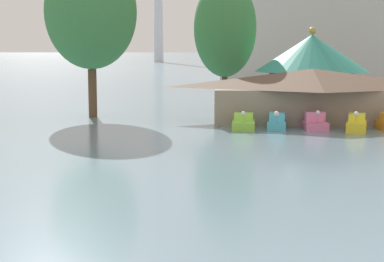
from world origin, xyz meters
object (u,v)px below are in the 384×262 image
object	(u,v)px
pedal_boat_lime	(244,123)
pedal_boat_pink	(315,122)
shoreline_tree_mid	(225,28)
pedal_boat_cyan	(277,123)
shoreline_tree_tall_left	(91,12)
boathouse	(312,94)
green_roof_pavilion	(311,68)
background_building_block	(306,3)
pedal_boat_yellow	(357,124)

from	to	relation	value
pedal_boat_lime	pedal_boat_pink	distance (m)	5.43
pedal_boat_lime	shoreline_tree_mid	xyz separation A→B (m)	(-1.33, 17.30, 7.64)
shoreline_tree_mid	pedal_boat_pink	bearing A→B (deg)	-68.19
pedal_boat_cyan	shoreline_tree_mid	world-z (taller)	shoreline_tree_mid
pedal_boat_pink	shoreline_tree_tall_left	distance (m)	21.77
boathouse	shoreline_tree_tall_left	size ratio (longest dim) A/B	1.23
pedal_boat_lime	green_roof_pavilion	bearing A→B (deg)	155.59
background_building_block	shoreline_tree_mid	bearing A→B (deg)	-106.62
pedal_boat_lime	background_building_block	world-z (taller)	background_building_block
pedal_boat_lime	shoreline_tree_tall_left	world-z (taller)	shoreline_tree_tall_left
pedal_boat_yellow	shoreline_tree_tall_left	size ratio (longest dim) A/B	0.23
pedal_boat_lime	boathouse	distance (m)	8.30
shoreline_tree_tall_left	shoreline_tree_mid	distance (m)	15.10
pedal_boat_lime	pedal_boat_cyan	bearing A→B (deg)	101.08
pedal_boat_pink	shoreline_tree_mid	size ratio (longest dim) A/B	0.18
pedal_boat_lime	pedal_boat_pink	size ratio (longest dim) A/B	1.08
pedal_boat_cyan	pedal_boat_yellow	size ratio (longest dim) A/B	0.86
boathouse	green_roof_pavilion	xyz separation A→B (m)	(1.03, 7.78, 1.92)
pedal_boat_cyan	shoreline_tree_tall_left	xyz separation A→B (m)	(-15.64, 7.54, 8.72)
pedal_boat_yellow	shoreline_tree_tall_left	world-z (taller)	shoreline_tree_tall_left
pedal_boat_yellow	shoreline_tree_mid	xyz separation A→B (m)	(-9.60, 18.00, 7.60)
pedal_boat_lime	shoreline_tree_tall_left	distance (m)	17.60
pedal_boat_cyan	green_roof_pavilion	world-z (taller)	green_roof_pavilion
shoreline_tree_mid	pedal_boat_lime	bearing A→B (deg)	-85.60
green_roof_pavilion	pedal_boat_lime	bearing A→B (deg)	-117.46
shoreline_tree_tall_left	pedal_boat_lime	bearing A→B (deg)	-31.09
pedal_boat_yellow	green_roof_pavilion	bearing A→B (deg)	-159.80
boathouse	green_roof_pavilion	size ratio (longest dim) A/B	1.62
green_roof_pavilion	pedal_boat_cyan	bearing A→B (deg)	-108.67
pedal_boat_cyan	pedal_boat_yellow	xyz separation A→B (m)	(5.73, -1.06, 0.03)
pedal_boat_pink	background_building_block	xyz separation A→B (m)	(8.18, 66.84, 13.71)
boathouse	green_roof_pavilion	world-z (taller)	green_roof_pavilion
green_roof_pavilion	shoreline_tree_mid	bearing A→B (deg)	154.29
pedal_boat_pink	boathouse	distance (m)	5.43
pedal_boat_cyan	pedal_boat_yellow	distance (m)	5.82
shoreline_tree_tall_left	background_building_block	xyz separation A→B (m)	(26.69, 59.39, 5.02)
pedal_boat_lime	shoreline_tree_mid	world-z (taller)	shoreline_tree_mid
pedal_boat_lime	green_roof_pavilion	size ratio (longest dim) A/B	0.24
shoreline_tree_mid	green_roof_pavilion	bearing A→B (deg)	-25.71
pedal_boat_yellow	shoreline_tree_tall_left	distance (m)	24.61
shoreline_tree_tall_left	pedal_boat_pink	bearing A→B (deg)	-21.93
boathouse	pedal_boat_lime	bearing A→B (deg)	-136.73
pedal_boat_yellow	green_roof_pavilion	xyz separation A→B (m)	(-1.35, 14.03, 3.71)
pedal_boat_cyan	background_building_block	xyz separation A→B (m)	(11.05, 66.93, 13.74)
pedal_boat_cyan	pedal_boat_yellow	bearing A→B (deg)	87.00
pedal_boat_yellow	boathouse	distance (m)	6.92
boathouse	shoreline_tree_tall_left	xyz separation A→B (m)	(-18.99, 2.35, 6.90)
green_roof_pavilion	boathouse	bearing A→B (deg)	-97.53
pedal_boat_cyan	pedal_boat_pink	distance (m)	2.87
pedal_boat_pink	background_building_block	size ratio (longest dim) A/B	0.08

